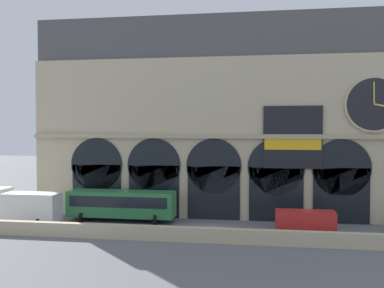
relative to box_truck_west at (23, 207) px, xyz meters
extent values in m
plane|color=slate|center=(18.38, 0.31, -1.70)|extent=(200.00, 200.00, 0.00)
cube|color=#BCAD8C|center=(18.38, -4.18, -1.08)|extent=(90.00, 0.70, 1.24)
cube|color=#BCAD8C|center=(18.38, 7.81, 6.76)|extent=(39.57, 5.00, 16.91)
cube|color=#4C4C4C|center=(18.38, 8.11, 17.51)|extent=(39.57, 4.40, 4.59)
cube|color=black|center=(5.62, 5.26, 1.09)|extent=(5.46, 0.20, 5.58)
cylinder|color=black|center=(5.62, 5.26, 3.88)|extent=(5.74, 0.20, 5.74)
cube|color=black|center=(12.00, 5.26, 1.09)|extent=(5.46, 0.20, 5.58)
cylinder|color=black|center=(12.00, 5.26, 3.88)|extent=(5.74, 0.20, 5.74)
cube|color=black|center=(18.38, 5.26, 1.09)|extent=(5.46, 0.20, 5.58)
cylinder|color=black|center=(18.38, 5.26, 3.88)|extent=(5.74, 0.20, 5.74)
cube|color=black|center=(24.76, 5.26, 1.09)|extent=(5.46, 0.20, 5.58)
cylinder|color=black|center=(24.76, 5.26, 3.88)|extent=(5.74, 0.20, 5.74)
cube|color=black|center=(31.15, 5.26, 1.09)|extent=(5.46, 0.20, 5.58)
cylinder|color=black|center=(31.15, 5.26, 3.88)|extent=(5.74, 0.20, 5.74)
cylinder|color=#BCAD8C|center=(34.08, 5.16, 10.16)|extent=(5.53, 0.25, 5.53)
cylinder|color=black|center=(34.08, 5.04, 10.16)|extent=(5.12, 0.06, 5.12)
cube|color=gold|center=(34.77, 4.98, 10.02)|extent=(1.41, 0.04, 0.42)
cube|color=gold|center=(34.05, 4.96, 11.24)|extent=(0.17, 0.04, 2.18)
cube|color=black|center=(26.37, 5.14, 6.91)|extent=(5.83, 0.12, 6.30)
cube|color=yellow|center=(26.37, 5.06, 6.25)|extent=(5.60, 0.04, 1.21)
cube|color=tan|center=(18.38, 5.16, 6.98)|extent=(39.57, 0.50, 0.44)
cylinder|color=black|center=(-5.16, 4.19, -1.20)|extent=(0.28, 1.00, 1.00)
cube|color=white|center=(0.89, 0.00, 0.07)|extent=(5.50, 2.30, 2.70)
cylinder|color=black|center=(-2.96, 1.04, -1.28)|extent=(0.28, 0.84, 0.84)
cylinder|color=black|center=(2.14, -1.03, -1.28)|extent=(0.28, 0.84, 0.84)
cylinder|color=black|center=(2.14, 1.04, -1.28)|extent=(0.28, 0.84, 0.84)
cube|color=#2D7A42|center=(9.15, 2.92, 0.10)|extent=(11.00, 2.50, 2.60)
cube|color=black|center=(9.15, 1.65, 0.45)|extent=(10.12, 0.04, 1.10)
cylinder|color=black|center=(5.30, 1.80, -1.20)|extent=(0.28, 1.00, 1.00)
cylinder|color=black|center=(5.30, 4.05, -1.20)|extent=(0.28, 1.00, 1.00)
cylinder|color=black|center=(13.00, 1.80, -1.20)|extent=(0.28, 1.00, 1.00)
cylinder|color=black|center=(13.00, 4.05, -1.20)|extent=(0.28, 1.00, 1.00)
cube|color=red|center=(27.16, -0.38, -0.43)|extent=(5.20, 2.00, 1.86)
cylinder|color=black|center=(25.39, -1.28, -1.36)|extent=(0.28, 0.68, 0.68)
cylinder|color=black|center=(25.39, 0.52, -1.36)|extent=(0.28, 0.68, 0.68)
cylinder|color=black|center=(28.93, -1.28, -1.36)|extent=(0.28, 0.68, 0.68)
cylinder|color=black|center=(28.93, 0.52, -1.36)|extent=(0.28, 0.68, 0.68)
camera|label=1|loc=(23.47, -40.64, 7.86)|focal=41.70mm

